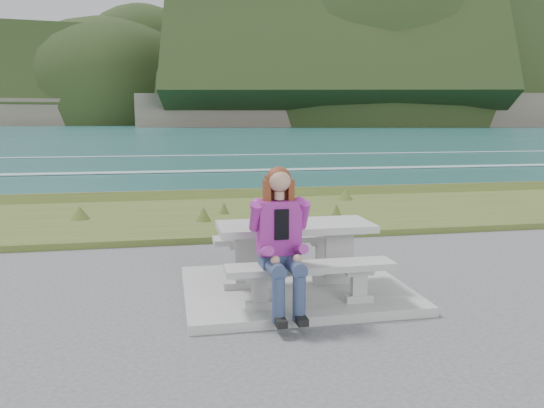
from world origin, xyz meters
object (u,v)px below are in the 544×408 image
object	(u,v)px
picnic_table	(295,237)
bench_seaward	(282,243)
seated_woman	(282,260)
bench_landward	(311,273)

from	to	relation	value
picnic_table	bench_seaward	xyz separation A→B (m)	(0.00, 0.70, -0.23)
seated_woman	bench_seaward	bearing A→B (deg)	76.22
picnic_table	seated_woman	world-z (taller)	seated_woman
picnic_table	seated_woman	bearing A→B (deg)	-111.76
picnic_table	bench_seaward	world-z (taller)	picnic_table
picnic_table	bench_landward	bearing A→B (deg)	-90.00
bench_seaward	seated_woman	size ratio (longest dim) A/B	1.22
bench_landward	picnic_table	bearing A→B (deg)	90.00
picnic_table	bench_landward	xyz separation A→B (m)	(0.00, -0.70, -0.23)
bench_landward	bench_seaward	size ratio (longest dim) A/B	1.00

